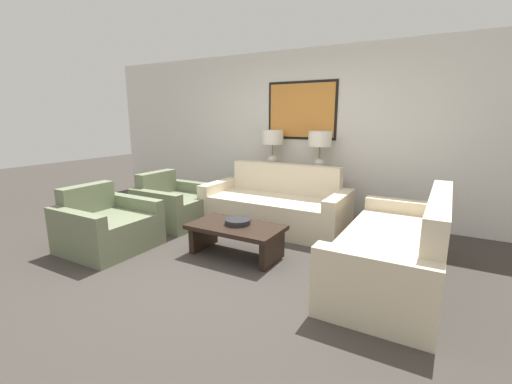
# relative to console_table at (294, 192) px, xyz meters

# --- Properties ---
(ground_plane) EXTENTS (20.00, 20.00, 0.00)m
(ground_plane) POSITION_rel_console_table_xyz_m (0.00, -2.23, -0.39)
(ground_plane) COLOR #3D3833
(back_wall) EXTENTS (8.14, 0.12, 2.65)m
(back_wall) POSITION_rel_console_table_xyz_m (0.00, 0.27, 0.94)
(back_wall) COLOR silver
(back_wall) RESTS_ON ground_plane
(console_table) EXTENTS (1.25, 0.39, 0.79)m
(console_table) POSITION_rel_console_table_xyz_m (0.00, 0.00, 0.00)
(console_table) COLOR brown
(console_table) RESTS_ON ground_plane
(table_lamp_left) EXTENTS (0.35, 0.35, 0.60)m
(table_lamp_left) POSITION_rel_console_table_xyz_m (-0.41, -0.00, 0.82)
(table_lamp_left) COLOR silver
(table_lamp_left) RESTS_ON console_table
(table_lamp_right) EXTENTS (0.35, 0.35, 0.60)m
(table_lamp_right) POSITION_rel_console_table_xyz_m (0.41, -0.00, 0.82)
(table_lamp_right) COLOR silver
(table_lamp_right) RESTS_ON console_table
(couch_by_back_wall) EXTENTS (2.10, 0.93, 0.90)m
(couch_by_back_wall) POSITION_rel_console_table_xyz_m (0.00, -0.69, -0.09)
(couch_by_back_wall) COLOR beige
(couch_by_back_wall) RESTS_ON ground_plane
(couch_by_side) EXTENTS (0.93, 2.10, 0.90)m
(couch_by_side) POSITION_rel_console_table_xyz_m (1.80, -1.61, -0.09)
(couch_by_side) COLOR beige
(couch_by_side) RESTS_ON ground_plane
(coffee_table) EXTENTS (1.09, 0.61, 0.37)m
(coffee_table) POSITION_rel_console_table_xyz_m (0.08, -1.88, -0.12)
(coffee_table) COLOR black
(coffee_table) RESTS_ON ground_plane
(decorative_bowl) EXTENTS (0.30, 0.30, 0.06)m
(decorative_bowl) POSITION_rel_console_table_xyz_m (0.08, -1.84, 0.01)
(decorative_bowl) COLOR #232328
(decorative_bowl) RESTS_ON coffee_table
(armchair_near_back_wall) EXTENTS (0.93, 0.97, 0.77)m
(armchair_near_back_wall) POSITION_rel_console_table_xyz_m (-1.43, -1.29, -0.12)
(armchair_near_back_wall) COLOR #707A5B
(armchair_near_back_wall) RESTS_ON ground_plane
(armchair_near_camera) EXTENTS (0.93, 0.97, 0.77)m
(armchair_near_camera) POSITION_rel_console_table_xyz_m (-1.43, -2.48, -0.12)
(armchair_near_camera) COLOR #707A5B
(armchair_near_camera) RESTS_ON ground_plane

